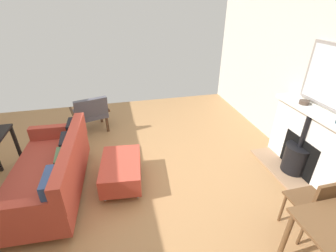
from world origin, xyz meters
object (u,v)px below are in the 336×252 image
Objects in this scene: ottoman at (121,170)px; dining_chair_near_fireplace at (317,203)px; sofa at (52,172)px; mantel_bowl_near at (304,102)px; fireplace at (305,147)px; armchair_accent at (91,112)px.

dining_chair_near_fireplace is at bearing 145.40° from ottoman.
sofa is 2.00× the size of ottoman.
dining_chair_near_fireplace is at bearing 59.80° from mantel_bowl_near.
fireplace reaches higher than sofa.
mantel_bowl_near is 1.58m from dining_chair_near_fireplace.
ottoman is 1.74m from armchair_accent.
fireplace is 3.61m from sofa.
ottoman is 1.11× the size of armchair_accent.
fireplace is 1.80× the size of armchair_accent.
sofa is at bearing -5.82° from fireplace.
armchair_accent reaches higher than ottoman.
ottoman is 2.41m from dining_chair_near_fireplace.
sofa is 0.90m from ottoman.
dining_chair_near_fireplace reaches higher than armchair_accent.
fireplace reaches higher than dining_chair_near_fireplace.
ottoman is at bearing -34.60° from dining_chair_near_fireplace.
fireplace is at bearing 174.18° from sofa.
fireplace is 1.23m from dining_chair_near_fireplace.
ottoman is 1.04× the size of dining_chair_near_fireplace.
ottoman is (2.72, -0.08, -0.82)m from mantel_bowl_near.
mantel_bowl_near is 0.17× the size of armchair_accent.
armchair_accent is 0.94× the size of dining_chair_near_fireplace.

